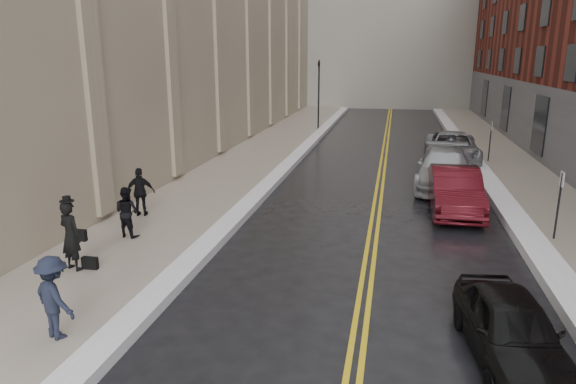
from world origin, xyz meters
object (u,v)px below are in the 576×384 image
at_px(pedestrian_a, 127,212).
at_px(pedestrian_b, 54,297).
at_px(car_maroon, 455,190).
at_px(car_silver_far, 452,148).
at_px(pedestrian_main, 71,236).
at_px(pedestrian_c, 141,192).
at_px(car_black, 511,328).
at_px(car_silver_near, 445,169).

relative_size(pedestrian_a, pedestrian_b, 0.93).
xyz_separation_m(car_maroon, pedestrian_b, (-8.55, -10.82, 0.19)).
height_order(car_silver_far, pedestrian_main, pedestrian_main).
relative_size(car_silver_far, pedestrian_c, 3.46).
relative_size(car_maroon, pedestrian_main, 2.65).
bearing_deg(car_silver_far, pedestrian_main, -121.30).
distance_m(pedestrian_b, pedestrian_c, 7.96).
relative_size(car_maroon, pedestrian_c, 2.89).
bearing_deg(pedestrian_b, car_black, -147.27).
bearing_deg(pedestrian_a, car_silver_near, -126.36).
height_order(car_black, car_silver_far, car_silver_far).
xyz_separation_m(pedestrian_main, pedestrian_b, (1.68, -3.03, -0.07)).
bearing_deg(car_maroon, car_black, -89.91).
bearing_deg(pedestrian_c, pedestrian_a, 91.95).
bearing_deg(pedestrian_main, car_maroon, -124.86).
height_order(pedestrian_main, pedestrian_b, pedestrian_main).
height_order(pedestrian_main, pedestrian_c, pedestrian_main).
height_order(car_silver_far, pedestrian_b, pedestrian_b).
height_order(car_silver_near, pedestrian_main, pedestrian_main).
bearing_deg(car_silver_near, car_silver_far, 87.24).
bearing_deg(car_silver_far, pedestrian_c, -131.29).
bearing_deg(car_silver_near, pedestrian_a, -132.80).
distance_m(car_maroon, pedestrian_a, 11.35).
relative_size(car_silver_far, pedestrian_b, 3.44).
relative_size(car_silver_near, pedestrian_c, 3.34).
relative_size(car_black, pedestrian_c, 2.25).
bearing_deg(car_silver_far, car_maroon, -93.03).
xyz_separation_m(car_silver_far, pedestrian_c, (-11.44, -12.27, 0.18)).
relative_size(car_black, pedestrian_a, 2.41).
distance_m(car_black, car_silver_near, 13.28).
xyz_separation_m(car_black, car_silver_far, (0.71, 18.71, 0.16)).
height_order(car_maroon, pedestrian_main, pedestrian_main).
height_order(car_black, pedestrian_b, pedestrian_b).
height_order(pedestrian_a, pedestrian_b, pedestrian_b).
bearing_deg(pedestrian_a, car_silver_far, -115.03).
bearing_deg(pedestrian_main, pedestrian_b, 136.81).
relative_size(pedestrian_a, pedestrian_c, 0.93).
distance_m(car_maroon, pedestrian_c, 11.14).
bearing_deg(pedestrian_a, pedestrian_c, -61.60).
relative_size(car_silver_near, pedestrian_main, 3.06).
bearing_deg(pedestrian_c, pedestrian_b, 91.28).
distance_m(pedestrian_main, pedestrian_c, 4.66).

